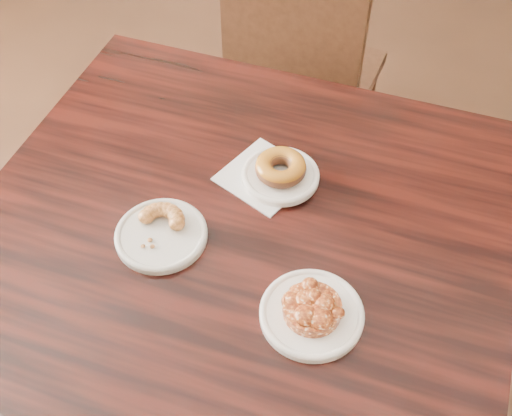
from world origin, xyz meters
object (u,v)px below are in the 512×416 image
(apple_fritter, at_px, (312,307))
(cruller_fragment, at_px, (160,229))
(cafe_table, at_px, (238,341))
(glazed_donut, at_px, (281,167))
(chair_far, at_px, (308,77))

(apple_fritter, relative_size, cruller_fragment, 1.31)
(cafe_table, distance_m, glazed_donut, 0.45)
(apple_fritter, bearing_deg, cruller_fragment, 163.61)
(cafe_table, bearing_deg, apple_fritter, -30.02)
(glazed_donut, bearing_deg, chair_far, 96.62)
(chair_far, relative_size, glazed_donut, 8.96)
(cafe_table, relative_size, cruller_fragment, 9.98)
(chair_far, bearing_deg, cruller_fragment, 91.61)
(apple_fritter, height_order, cruller_fragment, apple_fritter)
(cafe_table, distance_m, apple_fritter, 0.45)
(apple_fritter, distance_m, cruller_fragment, 0.31)
(chair_far, xyz_separation_m, apple_fritter, (0.21, -0.99, 0.33))
(glazed_donut, distance_m, cruller_fragment, 0.26)
(chair_far, height_order, cruller_fragment, chair_far)
(chair_far, xyz_separation_m, glazed_donut, (0.08, -0.70, 0.33))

